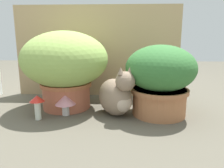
# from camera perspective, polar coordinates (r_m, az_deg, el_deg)

# --- Properties ---
(ground_plane) EXTENTS (6.00, 6.00, 0.00)m
(ground_plane) POSITION_cam_1_polar(r_m,az_deg,el_deg) (1.31, -7.03, -8.53)
(ground_plane) COLOR #585346
(cardboard_backdrop) EXTENTS (1.28, 0.03, 0.70)m
(cardboard_backdrop) POSITION_cam_1_polar(r_m,az_deg,el_deg) (1.73, -3.88, 8.50)
(cardboard_backdrop) COLOR tan
(cardboard_backdrop) RESTS_ON ground
(grass_planter) EXTENTS (0.55, 0.55, 0.50)m
(grass_planter) POSITION_cam_1_polar(r_m,az_deg,el_deg) (1.44, -12.18, 5.05)
(grass_planter) COLOR #B45F44
(grass_planter) RESTS_ON ground
(leafy_planter) EXTENTS (0.41, 0.41, 0.42)m
(leafy_planter) POSITION_cam_1_polar(r_m,az_deg,el_deg) (1.31, 12.51, 1.65)
(leafy_planter) COLOR #AC6C44
(leafy_planter) RESTS_ON ground
(cat) EXTENTS (0.28, 0.38, 0.32)m
(cat) POSITION_cam_1_polar(r_m,az_deg,el_deg) (1.29, 1.17, -3.08)
(cat) COLOR #89725E
(cat) RESTS_ON ground
(mushroom_ornament_pink) EXTENTS (0.12, 0.12, 0.13)m
(mushroom_ornament_pink) POSITION_cam_1_polar(r_m,az_deg,el_deg) (1.33, -12.14, -4.26)
(mushroom_ornament_pink) COLOR silver
(mushroom_ornament_pink) RESTS_ON ground
(mushroom_ornament_red) EXTENTS (0.09, 0.09, 0.14)m
(mushroom_ornament_red) POSITION_cam_1_polar(r_m,az_deg,el_deg) (1.30, -19.01, -4.59)
(mushroom_ornament_red) COLOR silver
(mushroom_ornament_red) RESTS_ON ground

